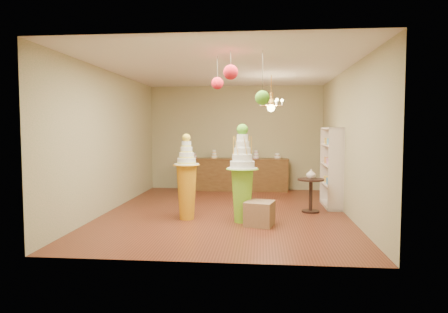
# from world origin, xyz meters

# --- Properties ---
(floor) EXTENTS (6.50, 6.50, 0.00)m
(floor) POSITION_xyz_m (0.00, 0.00, 0.00)
(floor) COLOR #592718
(floor) RESTS_ON ground
(ceiling) EXTENTS (6.50, 6.50, 0.00)m
(ceiling) POSITION_xyz_m (0.00, 0.00, 3.00)
(ceiling) COLOR silver
(ceiling) RESTS_ON ground
(wall_back) EXTENTS (5.00, 0.04, 3.00)m
(wall_back) POSITION_xyz_m (0.00, 3.25, 1.50)
(wall_back) COLOR tan
(wall_back) RESTS_ON ground
(wall_front) EXTENTS (5.00, 0.04, 3.00)m
(wall_front) POSITION_xyz_m (0.00, -3.25, 1.50)
(wall_front) COLOR tan
(wall_front) RESTS_ON ground
(wall_left) EXTENTS (0.04, 6.50, 3.00)m
(wall_left) POSITION_xyz_m (-2.50, 0.00, 1.50)
(wall_left) COLOR tan
(wall_left) RESTS_ON ground
(wall_right) EXTENTS (0.04, 6.50, 3.00)m
(wall_right) POSITION_xyz_m (2.50, 0.00, 1.50)
(wall_right) COLOR tan
(wall_right) RESTS_ON ground
(pedestal_green) EXTENTS (0.63, 0.63, 1.86)m
(pedestal_green) POSITION_xyz_m (0.39, -0.91, 0.77)
(pedestal_green) COLOR #7AC42B
(pedestal_green) RESTS_ON floor
(pedestal_orange) EXTENTS (0.56, 0.56, 1.67)m
(pedestal_orange) POSITION_xyz_m (-0.70, -0.76, 0.68)
(pedestal_orange) COLOR orange
(pedestal_orange) RESTS_ON floor
(burlap_riser) EXTENTS (0.59, 0.59, 0.44)m
(burlap_riser) POSITION_xyz_m (0.72, -1.15, 0.22)
(burlap_riser) COLOR #8E6B4D
(burlap_riser) RESTS_ON floor
(sideboard) EXTENTS (3.04, 0.54, 1.16)m
(sideboard) POSITION_xyz_m (0.00, 2.97, 0.48)
(sideboard) COLOR brown
(sideboard) RESTS_ON floor
(shelving_unit) EXTENTS (0.33, 1.20, 1.80)m
(shelving_unit) POSITION_xyz_m (2.34, 0.80, 0.90)
(shelving_unit) COLOR beige
(shelving_unit) RESTS_ON floor
(round_table) EXTENTS (0.68, 0.68, 0.72)m
(round_table) POSITION_xyz_m (1.80, 0.12, 0.46)
(round_table) COLOR black
(round_table) RESTS_ON floor
(vase) EXTENTS (0.20, 0.20, 0.21)m
(vase) POSITION_xyz_m (1.80, 0.12, 0.82)
(vase) COLOR beige
(vase) RESTS_ON round_table
(pom_red_left) EXTENTS (0.21, 0.21, 0.56)m
(pom_red_left) POSITION_xyz_m (-0.00, -1.58, 2.54)
(pom_red_left) COLOR #454032
(pom_red_left) RESTS_ON ceiling
(pom_green_mid) EXTENTS (0.23, 0.23, 0.86)m
(pom_green_mid) POSITION_xyz_m (0.76, -2.00, 2.26)
(pom_green_mid) COLOR #454032
(pom_green_mid) RESTS_ON ceiling
(pom_red_right) EXTENTS (0.23, 0.23, 0.46)m
(pom_red_right) POSITION_xyz_m (0.26, -2.07, 2.65)
(pom_red_right) COLOR #454032
(pom_red_right) RESTS_ON ceiling
(chandelier) EXTENTS (0.58, 0.58, 0.85)m
(chandelier) POSITION_xyz_m (0.97, 0.94, 2.30)
(chandelier) COLOR gold
(chandelier) RESTS_ON ceiling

